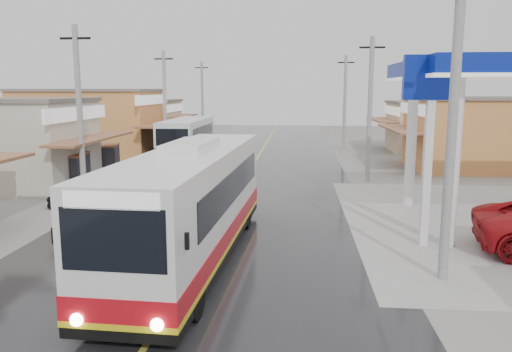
# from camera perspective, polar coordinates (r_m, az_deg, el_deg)

# --- Properties ---
(ground) EXTENTS (120.00, 120.00, 0.00)m
(ground) POSITION_cam_1_polar(r_m,az_deg,el_deg) (14.58, -7.56, -10.81)
(ground) COLOR slate
(ground) RESTS_ON ground
(road) EXTENTS (12.00, 90.00, 0.02)m
(road) POSITION_cam_1_polar(r_m,az_deg,el_deg) (28.94, -1.28, -0.36)
(road) COLOR black
(road) RESTS_ON ground
(centre_line) EXTENTS (0.15, 90.00, 0.01)m
(centre_line) POSITION_cam_1_polar(r_m,az_deg,el_deg) (28.93, -1.28, -0.33)
(centre_line) COLOR #D8CC4C
(centre_line) RESTS_ON road
(shopfronts_left) EXTENTS (11.00, 44.00, 5.20)m
(shopfronts_left) POSITION_cam_1_polar(r_m,az_deg,el_deg) (35.54, -22.08, 0.81)
(shopfronts_left) COLOR tan
(shopfronts_left) RESTS_ON ground
(utility_poles_left) EXTENTS (1.60, 50.00, 8.00)m
(utility_poles_left) POSITION_cam_1_polar(r_m,az_deg,el_deg) (31.40, -13.90, 0.14)
(utility_poles_left) COLOR gray
(utility_poles_left) RESTS_ON ground
(utility_poles_right) EXTENTS (1.60, 36.00, 8.00)m
(utility_poles_right) POSITION_cam_1_polar(r_m,az_deg,el_deg) (29.06, 12.58, -0.57)
(utility_poles_right) COLOR gray
(utility_poles_right) RESTS_ON ground
(coach_bus) EXTENTS (3.15, 11.66, 3.61)m
(coach_bus) POSITION_cam_1_polar(r_m,az_deg,el_deg) (15.15, -7.23, -3.13)
(coach_bus) COLOR silver
(coach_bus) RESTS_ON road
(second_bus) EXTENTS (2.48, 9.07, 3.01)m
(second_bus) POSITION_cam_1_polar(r_m,az_deg,el_deg) (36.78, -7.85, 4.26)
(second_bus) COLOR silver
(second_bus) RESTS_ON road
(cyclist) EXTENTS (0.92, 1.92, 1.99)m
(cyclist) POSITION_cam_1_polar(r_m,az_deg,el_deg) (26.20, -10.52, -0.17)
(cyclist) COLOR black
(cyclist) RESTS_ON ground
(tricycle_near) EXTENTS (1.80, 2.39, 1.83)m
(tricycle_near) POSITION_cam_1_polar(r_m,az_deg,el_deg) (28.02, -20.41, 0.83)
(tricycle_near) COLOR #26262D
(tricycle_near) RESTS_ON ground
(tricycle_far) EXTENTS (2.04, 2.47, 1.83)m
(tricycle_far) POSITION_cam_1_polar(r_m,az_deg,el_deg) (32.09, -16.82, 2.10)
(tricycle_far) COLOR #26262D
(tricycle_far) RESTS_ON ground
(tyre_stack) EXTENTS (0.98, 0.98, 0.50)m
(tyre_stack) POSITION_cam_1_polar(r_m,az_deg,el_deg) (23.61, -21.62, -2.79)
(tyre_stack) COLOR black
(tyre_stack) RESTS_ON ground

